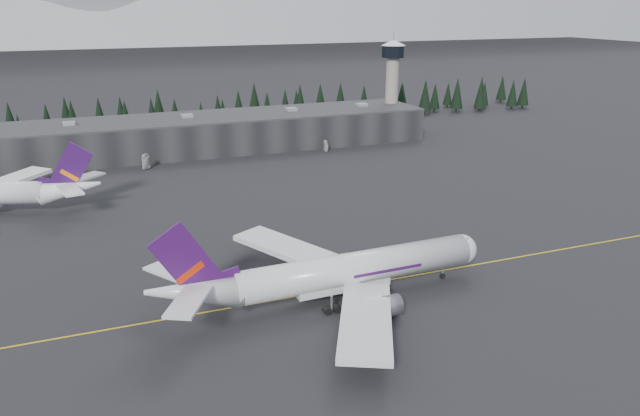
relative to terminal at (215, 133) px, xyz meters
name	(u,v)px	position (x,y,z in m)	size (l,w,h in m)	color
ground	(358,281)	(0.00, -125.00, -6.30)	(1400.00, 1400.00, 0.00)	black
taxiline	(362,285)	(0.00, -127.00, -6.29)	(400.00, 0.40, 0.02)	gold
terminal	(215,133)	(0.00, 0.00, 0.00)	(160.00, 30.00, 12.60)	black
control_tower	(392,76)	(75.00, 3.00, 17.11)	(10.00, 10.00, 37.70)	gray
treeline	(196,114)	(0.00, 37.00, 1.20)	(360.00, 20.00, 15.00)	black
mountain_ridge	(95,36)	(0.00, 875.00, -6.30)	(4400.00, 900.00, 420.00)	white
jet_main	(328,274)	(-8.68, -130.81, -0.91)	(65.08, 60.05, 19.13)	silver
gse_vehicle_a	(146,167)	(-28.09, -21.01, -5.55)	(2.49, 5.41, 1.50)	silver
gse_vehicle_b	(326,150)	(36.85, -18.85, -5.56)	(1.74, 4.32, 1.47)	silver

